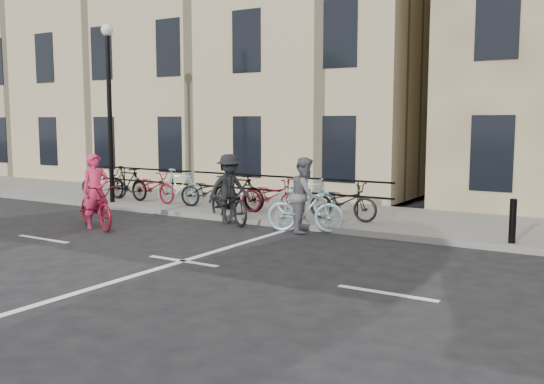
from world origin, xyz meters
The scene contains 9 objects.
ground centered at (0.00, 0.00, 0.00)m, with size 120.00×120.00×0.00m, color black.
sidewalk centered at (-4.00, 6.00, 0.07)m, with size 46.00×4.00×0.15m, color slate.
building_west centered at (-9.00, 13.00, 5.15)m, with size 20.00×10.00×10.00m, color tan.
lamp_post centered at (-6.50, 4.40, 3.49)m, with size 0.36×0.36×5.28m.
bollard_east centered at (5.00, 4.25, 0.60)m, with size 0.14×0.14×0.90m, color black.
parked_bikes centered at (-3.30, 5.04, 0.64)m, with size 10.40×1.23×1.05m.
cyclist_pink centered at (-4.09, 1.61, 0.63)m, with size 2.15×1.44×1.81m.
cyclist_grey centered at (0.50, 3.80, 0.71)m, with size 1.89×1.10×1.76m.
cyclist_dark centered at (-1.75, 3.88, 0.70)m, with size 2.08×1.55×1.77m.
Camera 1 is at (7.24, -8.49, 2.60)m, focal length 40.00 mm.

